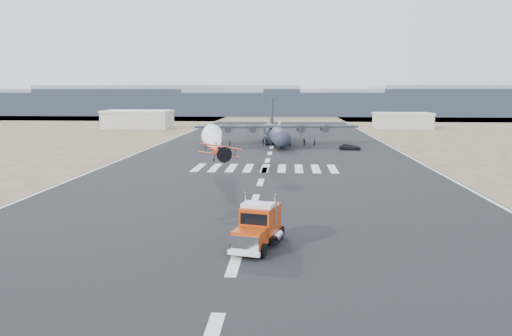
# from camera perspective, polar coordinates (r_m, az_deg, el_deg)

# --- Properties ---
(ground) EXTENTS (500.00, 500.00, 0.00)m
(ground) POSITION_cam_1_polar(r_m,az_deg,el_deg) (40.32, -2.47, -10.85)
(ground) COLOR black
(ground) RESTS_ON ground
(scrub_far) EXTENTS (500.00, 80.00, 0.00)m
(scrub_far) POSITION_cam_1_polar(r_m,az_deg,el_deg) (268.13, 2.91, 5.81)
(scrub_far) COLOR brown
(scrub_far) RESTS_ON ground
(runway_markings) EXTENTS (60.00, 260.00, 0.01)m
(runway_markings) POSITION_cam_1_polar(r_m,az_deg,el_deg) (98.78, 1.32, 0.86)
(runway_markings) COLOR silver
(runway_markings) RESTS_ON ground
(ridge_seg_b) EXTENTS (150.00, 50.00, 15.00)m
(ridge_seg_b) POSITION_cam_1_polar(r_m,az_deg,el_deg) (326.67, -20.62, 7.10)
(ridge_seg_b) COLOR gray
(ridge_seg_b) RESTS_ON ground
(ridge_seg_c) EXTENTS (150.00, 50.00, 17.00)m
(ridge_seg_c) POSITION_cam_1_polar(r_m,az_deg,el_deg) (305.74, -9.37, 7.65)
(ridge_seg_c) COLOR gray
(ridge_seg_c) RESTS_ON ground
(ridge_seg_d) EXTENTS (150.00, 50.00, 13.00)m
(ridge_seg_d) POSITION_cam_1_polar(r_m,az_deg,el_deg) (297.87, 3.02, 7.35)
(ridge_seg_d) COLOR gray
(ridge_seg_d) RESTS_ON ground
(ridge_seg_e) EXTENTS (150.00, 50.00, 15.00)m
(ridge_seg_e) POSITION_cam_1_polar(r_m,az_deg,el_deg) (303.96, 15.46, 7.26)
(ridge_seg_e) COLOR gray
(ridge_seg_e) RESTS_ON ground
(ridge_seg_f) EXTENTS (150.00, 50.00, 17.00)m
(ridge_seg_f) POSITION_cam_1_polar(r_m,az_deg,el_deg) (323.28, 26.91, 6.89)
(ridge_seg_f) COLOR gray
(ridge_seg_f) RESTS_ON ground
(hangar_left) EXTENTS (24.50, 14.50, 6.70)m
(hangar_left) POSITION_cam_1_polar(r_m,az_deg,el_deg) (191.48, -13.34, 5.45)
(hangar_left) COLOR #ADA79A
(hangar_left) RESTS_ON ground
(hangar_right) EXTENTS (20.50, 12.50, 5.90)m
(hangar_right) POSITION_cam_1_polar(r_m,az_deg,el_deg) (192.64, 16.39, 5.23)
(hangar_right) COLOR #ADA79A
(hangar_right) RESTS_ON ground
(semi_truck) EXTENTS (4.58, 8.93, 3.92)m
(semi_truck) POSITION_cam_1_polar(r_m,az_deg,el_deg) (43.98, 0.29, -6.54)
(semi_truck) COLOR black
(semi_truck) RESTS_ON ground
(aerobatic_biplane) EXTENTS (5.55, 5.13, 2.59)m
(aerobatic_biplane) POSITION_cam_1_polar(r_m,az_deg,el_deg) (63.38, -4.22, 1.90)
(aerobatic_biplane) COLOR red
(smoke_trail) EXTENTS (6.39, 23.14, 3.50)m
(smoke_trail) POSITION_cam_1_polar(r_m,az_deg,el_deg) (82.84, -5.07, 3.59)
(smoke_trail) COLOR white
(transport_aircraft) EXTENTS (41.75, 34.28, 12.04)m
(transport_aircraft) POSITION_cam_1_polar(r_m,az_deg,el_deg) (130.59, 2.26, 4.14)
(transport_aircraft) COLOR #1F252F
(transport_aircraft) RESTS_ON ground
(support_vehicle) EXTENTS (5.38, 3.01, 1.42)m
(support_vehicle) POSITION_cam_1_polar(r_m,az_deg,el_deg) (119.07, 10.70, 2.39)
(support_vehicle) COLOR black
(support_vehicle) RESTS_ON ground
(crew_a) EXTENTS (0.61, 0.71, 1.78)m
(crew_a) POSITION_cam_1_polar(r_m,az_deg,el_deg) (122.44, 1.76, 2.79)
(crew_a) COLOR black
(crew_a) RESTS_ON ground
(crew_b) EXTENTS (0.64, 0.86, 1.57)m
(crew_b) POSITION_cam_1_polar(r_m,az_deg,el_deg) (123.22, -2.98, 2.78)
(crew_b) COLOR black
(crew_b) RESTS_ON ground
(crew_c) EXTENTS (0.85, 1.25, 1.78)m
(crew_c) POSITION_cam_1_polar(r_m,az_deg,el_deg) (127.07, 5.48, 2.97)
(crew_c) COLOR black
(crew_c) RESTS_ON ground
(crew_d) EXTENTS (0.60, 1.08, 1.80)m
(crew_d) POSITION_cam_1_polar(r_m,az_deg,el_deg) (125.93, 0.83, 2.97)
(crew_d) COLOR black
(crew_d) RESTS_ON ground
(crew_e) EXTENTS (0.76, 0.94, 1.66)m
(crew_e) POSITION_cam_1_polar(r_m,az_deg,el_deg) (127.16, 1.14, 2.99)
(crew_e) COLOR black
(crew_e) RESTS_ON ground
(crew_f) EXTENTS (0.81, 1.52, 1.56)m
(crew_f) POSITION_cam_1_polar(r_m,az_deg,el_deg) (127.59, 5.56, 2.95)
(crew_f) COLOR black
(crew_f) RESTS_ON ground
(crew_g) EXTENTS (0.78, 0.84, 1.82)m
(crew_g) POSITION_cam_1_polar(r_m,az_deg,el_deg) (123.04, 3.91, 2.82)
(crew_g) COLOR black
(crew_g) RESTS_ON ground
(crew_h) EXTENTS (0.87, 0.95, 1.66)m
(crew_h) POSITION_cam_1_polar(r_m,az_deg,el_deg) (126.02, 6.73, 2.88)
(crew_h) COLOR black
(crew_h) RESTS_ON ground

